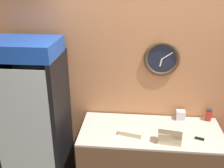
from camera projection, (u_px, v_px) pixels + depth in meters
wall_back at (152, 84)px, 3.32m from camera, size 5.20×0.10×2.70m
prep_counter at (149, 162)px, 3.28m from camera, size 1.67×0.74×0.94m
beverage_cooler at (35, 111)px, 3.24m from camera, size 0.76×0.68×1.99m
sandwich_stack_bottom at (169, 140)px, 2.86m from camera, size 0.26×0.15×0.07m
sandwich_stack_middle at (170, 135)px, 2.83m from camera, size 0.26×0.14×0.07m
sandwich_stack_top at (171, 130)px, 2.81m from camera, size 0.27×0.16×0.07m
sandwich_flat_left at (131, 132)px, 3.02m from camera, size 0.29×0.19×0.06m
chefs_knife at (206, 140)px, 2.90m from camera, size 0.34×0.15×0.02m
condiment_jar at (209, 115)px, 3.29m from camera, size 0.08×0.08×0.15m
napkin_dispenser at (181, 115)px, 3.32m from camera, size 0.11×0.09×0.12m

